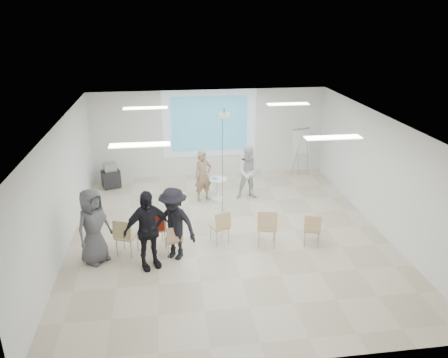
{
  "coord_description": "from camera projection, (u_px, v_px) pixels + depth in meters",
  "views": [
    {
      "loc": [
        -1.46,
        -9.96,
        5.48
      ],
      "look_at": [
        0.0,
        0.8,
        1.25
      ],
      "focal_mm": 35.0,
      "sensor_mm": 36.0,
      "label": 1
    }
  ],
  "objects": [
    {
      "name": "pedestal_table",
      "position": [
        218.0,
        188.0,
        13.35
      ],
      "size": [
        0.75,
        0.75,
        0.7
      ],
      "rotation": [
        0.0,
        0.0,
        0.42
      ],
      "color": "white",
      "rests_on": "floor"
    },
    {
      "name": "fluor_panel_se",
      "position": [
        333.0,
        137.0,
        9.15
      ],
      "size": [
        1.2,
        0.3,
        0.02
      ],
      "primitive_type": "cube",
      "color": "white",
      "rests_on": "ceiling"
    },
    {
      "name": "wall_back",
      "position": [
        209.0,
        133.0,
        15.02
      ],
      "size": [
        8.0,
        0.1,
        3.0
      ],
      "primitive_type": "cube",
      "color": "silver",
      "rests_on": "floor"
    },
    {
      "name": "fluor_panel_sw",
      "position": [
        140.0,
        145.0,
        8.65
      ],
      "size": [
        1.2,
        0.3,
        0.02
      ],
      "primitive_type": "cube",
      "color": "white",
      "rests_on": "ceiling"
    },
    {
      "name": "controller_right",
      "position": [
        243.0,
        157.0,
        13.36
      ],
      "size": [
        0.04,
        0.12,
        0.04
      ],
      "primitive_type": "cube",
      "rotation": [
        0.0,
        0.0,
        -0.02
      ],
      "color": "white",
      "rests_on": "player_right"
    },
    {
      "name": "chair_far_left",
      "position": [
        125.0,
        234.0,
        10.2
      ],
      "size": [
        0.59,
        0.61,
        0.96
      ],
      "rotation": [
        0.0,
        0.0,
        -0.38
      ],
      "color": "tan",
      "rests_on": "floor"
    },
    {
      "name": "projection_image",
      "position": [
        210.0,
        124.0,
        14.82
      ],
      "size": [
        2.6,
        0.01,
        1.9
      ],
      "primitive_type": "cube",
      "color": "teal",
      "rests_on": "wall_back"
    },
    {
      "name": "wall_right",
      "position": [
        382.0,
        174.0,
        11.33
      ],
      "size": [
        0.1,
        9.0,
        3.0
      ],
      "primitive_type": "cube",
      "color": "silver",
      "rests_on": "floor"
    },
    {
      "name": "fluor_panel_ne",
      "position": [
        288.0,
        104.0,
        12.39
      ],
      "size": [
        1.2,
        0.3,
        0.02
      ],
      "primitive_type": "cube",
      "color": "white",
      "rests_on": "ceiling"
    },
    {
      "name": "projection_halo",
      "position": [
        209.0,
        124.0,
        14.84
      ],
      "size": [
        3.2,
        0.01,
        2.3
      ],
      "primitive_type": "cube",
      "color": "silver",
      "rests_on": "wall_back"
    },
    {
      "name": "chair_right_inner",
      "position": [
        267.0,
        225.0,
        10.58
      ],
      "size": [
        0.57,
        0.59,
        1.0
      ],
      "rotation": [
        0.0,
        0.0,
        -0.22
      ],
      "color": "tan",
      "rests_on": "floor"
    },
    {
      "name": "audience_left",
      "position": [
        147.0,
        225.0,
        9.58
      ],
      "size": [
        1.44,
        1.17,
        2.14
      ],
      "primitive_type": "imported",
      "rotation": [
        0.0,
        0.0,
        0.4
      ],
      "color": "black",
      "rests_on": "floor"
    },
    {
      "name": "fluor_panel_nw",
      "position": [
        145.0,
        108.0,
        11.89
      ],
      "size": [
        1.2,
        0.3,
        0.02
      ],
      "primitive_type": "cube",
      "color": "white",
      "rests_on": "ceiling"
    },
    {
      "name": "ceiling",
      "position": [
        229.0,
        120.0,
        10.26
      ],
      "size": [
        8.0,
        9.0,
        0.1
      ],
      "primitive_type": "cube",
      "color": "white",
      "rests_on": "wall_back"
    },
    {
      "name": "player_left",
      "position": [
        203.0,
        173.0,
        13.15
      ],
      "size": [
        0.76,
        0.64,
        1.77
      ],
      "primitive_type": "imported",
      "rotation": [
        0.0,
        0.0,
        0.36
      ],
      "color": "#99795E",
      "rests_on": "floor"
    },
    {
      "name": "floor",
      "position": [
        228.0,
        236.0,
        11.38
      ],
      "size": [
        8.0,
        9.0,
        0.1
      ],
      "primitive_type": "cube",
      "color": "beige",
      "rests_on": "ground"
    },
    {
      "name": "red_jacket",
      "position": [
        155.0,
        223.0,
        10.39
      ],
      "size": [
        0.43,
        0.17,
        0.4
      ],
      "primitive_type": "cube",
      "rotation": [
        0.0,
        0.0,
        0.19
      ],
      "color": "#A82714",
      "rests_on": "chair_left_mid"
    },
    {
      "name": "controller_left",
      "position": [
        208.0,
        161.0,
        13.3
      ],
      "size": [
        0.08,
        0.12,
        0.04
      ],
      "primitive_type": "cube",
      "rotation": [
        0.0,
        0.0,
        0.36
      ],
      "color": "white",
      "rests_on": "player_left"
    },
    {
      "name": "wall_left",
      "position": [
        59.0,
        190.0,
        10.32
      ],
      "size": [
        0.1,
        9.0,
        3.0
      ],
      "primitive_type": "cube",
      "color": "silver",
      "rests_on": "floor"
    },
    {
      "name": "chair_left_inner",
      "position": [
        174.0,
        238.0,
        10.22
      ],
      "size": [
        0.43,
        0.46,
        0.8
      ],
      "rotation": [
        0.0,
        0.0,
        0.16
      ],
      "color": "tan",
      "rests_on": "floor"
    },
    {
      "name": "chair_left_mid",
      "position": [
        156.0,
        227.0,
        10.58
      ],
      "size": [
        0.52,
        0.55,
        0.94
      ],
      "rotation": [
        0.0,
        0.0,
        0.19
      ],
      "color": "tan",
      "rests_on": "floor"
    },
    {
      "name": "av_cart",
      "position": [
        111.0,
        176.0,
        14.25
      ],
      "size": [
        0.67,
        0.6,
        0.84
      ],
      "rotation": [
        0.0,
        0.0,
        0.32
      ],
      "color": "black",
      "rests_on": "floor"
    },
    {
      "name": "chair_center",
      "position": [
        221.0,
        225.0,
        10.76
      ],
      "size": [
        0.54,
        0.56,
        0.88
      ],
      "rotation": [
        0.0,
        0.0,
        0.38
      ],
      "color": "tan",
      "rests_on": "floor"
    },
    {
      "name": "laptop",
      "position": [
        174.0,
        238.0,
        10.32
      ],
      "size": [
        0.32,
        0.26,
        0.02
      ],
      "primitive_type": "imported",
      "rotation": [
        0.0,
        0.0,
        3.3
      ],
      "color": "black",
      "rests_on": "chair_left_inner"
    },
    {
      "name": "chair_right_far",
      "position": [
        312.0,
        227.0,
        10.65
      ],
      "size": [
        0.52,
        0.54,
        0.86
      ],
      "rotation": [
        0.0,
        0.0,
        -0.33
      ],
      "color": "tan",
      "rests_on": "floor"
    },
    {
      "name": "audience_outer",
      "position": [
        93.0,
        222.0,
        9.83
      ],
      "size": [
        1.14,
        1.17,
        2.02
      ],
      "primitive_type": "imported",
      "rotation": [
        0.0,
        0.0,
        0.84
      ],
      "color": "#535458",
      "rests_on": "floor"
    },
    {
      "name": "ceiling_projector",
      "position": [
        224.0,
        120.0,
        11.78
      ],
      "size": [
        0.3,
        0.25,
        3.0
      ],
      "color": "white",
      "rests_on": "ceiling"
    },
    {
      "name": "player_right",
      "position": [
        250.0,
        170.0,
        13.27
      ],
      "size": [
        0.91,
        0.73,
        1.85
      ],
      "primitive_type": "imported",
      "rotation": [
        0.0,
        0.0,
        -0.02
      ],
      "color": "silver",
      "rests_on": "floor"
    },
    {
      "name": "flipchart_easel",
      "position": [
        301.0,
        141.0,
        14.91
      ],
      "size": [
        0.73,
        0.57,
        1.72
      ],
      "rotation": [
        0.0,
        0.0,
        0.26
      ],
      "color": "gray",
      "rests_on": "floor"
    },
    {
      "name": "audience_mid",
      "position": [
        174.0,
        219.0,
        9.97
      ],
      "size": [
        1.47,
        1.3,
        2.0
      ],
      "primitive_type": "imported",
      "rotation": [
        0.0,
        0.0,
        -0.57
      ],
      "color": "black",
      "rests_on": "floor"
    }
  ]
}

